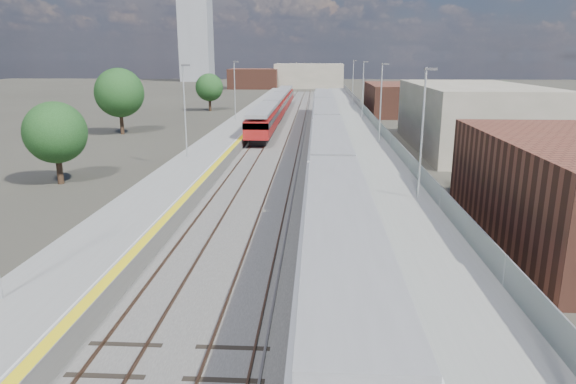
{
  "coord_description": "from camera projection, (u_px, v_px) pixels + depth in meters",
  "views": [
    {
      "loc": [
        0.59,
        -7.57,
        9.1
      ],
      "look_at": [
        -0.88,
        18.43,
        2.2
      ],
      "focal_mm": 32.0,
      "sensor_mm": 36.0,
      "label": 1
    }
  ],
  "objects": [
    {
      "name": "ground",
      "position": [
        312.0,
        140.0,
        57.92
      ],
      "size": [
        320.0,
        320.0,
        0.0
      ],
      "primitive_type": "plane",
      "color": "#47443A",
      "rests_on": "ground"
    },
    {
      "name": "ballast_bed",
      "position": [
        293.0,
        136.0,
        60.45
      ],
      "size": [
        10.5,
        155.0,
        0.06
      ],
      "primitive_type": "cube",
      "color": "#565451",
      "rests_on": "ground"
    },
    {
      "name": "tracks",
      "position": [
        298.0,
        133.0,
        62.01
      ],
      "size": [
        8.96,
        160.0,
        0.17
      ],
      "color": "#4C3323",
      "rests_on": "ground"
    },
    {
      "name": "platform_right",
      "position": [
        357.0,
        132.0,
        59.9
      ],
      "size": [
        4.7,
        155.0,
        8.52
      ],
      "color": "slate",
      "rests_on": "ground"
    },
    {
      "name": "platform_left",
      "position": [
        235.0,
        131.0,
        60.69
      ],
      "size": [
        4.3,
        155.0,
        8.52
      ],
      "color": "slate",
      "rests_on": "ground"
    },
    {
      "name": "buildings",
      "position": [
        250.0,
        50.0,
        141.68
      ],
      "size": [
        72.0,
        185.5,
        40.0
      ],
      "color": "brown",
      "rests_on": "ground"
    },
    {
      "name": "green_train",
      "position": [
        327.0,
        132.0,
        47.78
      ],
      "size": [
        2.92,
        81.21,
        3.21
      ],
      "color": "black",
      "rests_on": "ground"
    },
    {
      "name": "red_train",
      "position": [
        277.0,
        106.0,
        76.81
      ],
      "size": [
        2.64,
        53.68,
        3.34
      ],
      "color": "black",
      "rests_on": "ground"
    },
    {
      "name": "tree_a",
      "position": [
        55.0,
        133.0,
        36.88
      ],
      "size": [
        4.44,
        4.44,
        6.02
      ],
      "color": "#382619",
      "rests_on": "ground"
    },
    {
      "name": "tree_b",
      "position": [
        119.0,
        93.0,
        60.67
      ],
      "size": [
        5.77,
        5.77,
        7.82
      ],
      "color": "#382619",
      "rests_on": "ground"
    },
    {
      "name": "tree_c",
      "position": [
        209.0,
        87.0,
        87.3
      ],
      "size": [
        4.67,
        4.67,
        6.33
      ],
      "color": "#382619",
      "rests_on": "ground"
    },
    {
      "name": "tree_d",
      "position": [
        502.0,
        99.0,
        64.26
      ],
      "size": [
        4.54,
        4.54,
        6.16
      ],
      "color": "#382619",
      "rests_on": "ground"
    }
  ]
}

